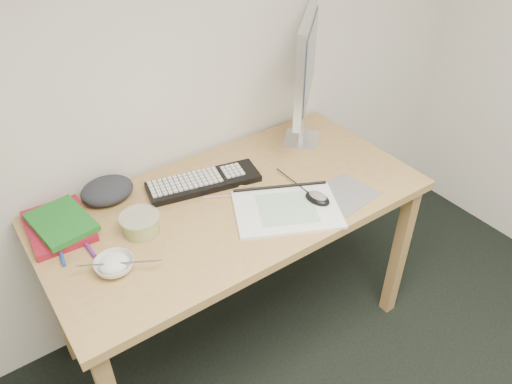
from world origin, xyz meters
TOP-DOWN VIEW (x-y plane):
  - desk at (0.22, 1.43)m, footprint 1.40×0.70m
  - mousepad at (0.57, 1.22)m, footprint 0.23×0.21m
  - sketchpad at (0.34, 1.27)m, footprint 0.45×0.40m
  - keyboard at (0.17, 1.58)m, footprint 0.45×0.22m
  - monitor at (0.69, 1.62)m, footprint 0.36×0.35m
  - mouse at (0.46, 1.24)m, footprint 0.08×0.11m
  - rice_bowl at (-0.28, 1.35)m, footprint 0.13×0.13m
  - chopsticks at (-0.27, 1.32)m, footprint 0.23×0.14m
  - fruit_tub at (-0.14, 1.47)m, footprint 0.15×0.15m
  - book_red at (-0.36, 1.64)m, footprint 0.21×0.27m
  - book_green at (-0.35, 1.62)m, footprint 0.20×0.25m
  - cloth_lump at (-0.16, 1.71)m, footprint 0.17×0.14m
  - pencil_pink at (0.20, 1.46)m, footprint 0.15×0.09m
  - pencil_tan at (0.25, 1.50)m, footprint 0.14×0.10m
  - pencil_black at (0.29, 1.53)m, footprint 0.20×0.05m
  - marker_blue at (-0.40, 1.51)m, footprint 0.03×0.13m
  - marker_orange at (-0.30, 1.57)m, footprint 0.05×0.14m
  - marker_purple at (-0.31, 1.50)m, footprint 0.02×0.14m

SIDE VIEW (x-z plane):
  - desk at x=0.22m, z-range 0.29..1.04m
  - mousepad at x=0.57m, z-range 0.75..0.75m
  - pencil_tan at x=0.25m, z-range 0.75..0.76m
  - pencil_pink at x=0.20m, z-range 0.75..0.76m
  - pencil_black at x=0.29m, z-range 0.75..0.76m
  - sketchpad at x=0.34m, z-range 0.75..0.76m
  - marker_blue at x=-0.40m, z-range 0.75..0.76m
  - marker_orange at x=-0.30m, z-range 0.75..0.76m
  - marker_purple at x=-0.31m, z-range 0.75..0.76m
  - keyboard at x=0.17m, z-range 0.75..0.78m
  - book_red at x=-0.36m, z-range 0.75..0.78m
  - rice_bowl at x=-0.28m, z-range 0.75..0.79m
  - mouse at x=0.46m, z-range 0.76..0.80m
  - fruit_tub at x=-0.14m, z-range 0.75..0.82m
  - cloth_lump at x=-0.16m, z-range 0.75..0.82m
  - book_green at x=-0.35m, z-range 0.78..0.80m
  - chopsticks at x=-0.27m, z-range 0.78..0.80m
  - monitor at x=0.69m, z-range 0.82..1.36m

